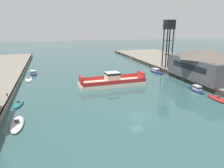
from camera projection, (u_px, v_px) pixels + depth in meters
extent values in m
plane|color=#335B5B|center=(137.00, 117.00, 39.18)|extent=(400.00, 400.00, 0.00)
cube|color=#4C4742|center=(13.00, 93.00, 50.68)|extent=(0.30, 140.00, 1.38)
cube|color=gray|center=(220.00, 76.00, 67.98)|extent=(28.00, 140.00, 1.38)
cube|color=#4C4742|center=(184.00, 79.00, 64.13)|extent=(0.30, 140.00, 1.38)
cube|color=beige|center=(112.00, 83.00, 59.66)|extent=(19.28, 6.90, 1.10)
cube|color=red|center=(109.00, 77.00, 62.13)|extent=(18.29, 0.78, 1.10)
cube|color=red|center=(116.00, 82.00, 56.58)|extent=(18.29, 0.78, 1.10)
cube|color=beige|center=(112.00, 77.00, 59.13)|extent=(3.93, 3.55, 2.73)
cube|color=black|center=(112.00, 73.00, 58.85)|extent=(3.98, 3.60, 0.60)
cube|color=red|center=(141.00, 75.00, 62.01)|extent=(0.66, 4.37, 2.20)
cube|color=red|center=(81.00, 80.00, 56.40)|extent=(0.66, 4.37, 2.20)
ellipsoid|color=navy|center=(196.00, 90.00, 54.78)|extent=(2.27, 6.63, 0.45)
cube|color=silver|center=(197.00, 88.00, 54.11)|extent=(1.45, 2.36, 1.10)
cube|color=black|center=(197.00, 87.00, 54.07)|extent=(1.49, 2.43, 0.33)
ellipsoid|color=navy|center=(157.00, 72.00, 75.75)|extent=(3.47, 7.99, 0.53)
cube|color=silver|center=(156.00, 70.00, 76.08)|extent=(2.10, 2.90, 0.81)
cube|color=black|center=(156.00, 69.00, 76.05)|extent=(2.16, 2.99, 0.24)
ellipsoid|color=red|center=(218.00, 99.00, 47.86)|extent=(2.14, 6.60, 0.54)
cube|color=#4C4C51|center=(219.00, 97.00, 47.72)|extent=(0.74, 0.40, 0.50)
ellipsoid|color=navy|center=(33.00, 73.00, 73.39)|extent=(3.23, 7.54, 0.52)
cube|color=silver|center=(33.00, 72.00, 72.72)|extent=(1.94, 2.74, 0.86)
cube|color=black|center=(33.00, 71.00, 72.69)|extent=(2.00, 2.82, 0.26)
ellipsoid|color=white|center=(29.00, 79.00, 65.47)|extent=(2.31, 6.58, 0.37)
cube|color=#4C4C51|center=(29.00, 78.00, 65.35)|extent=(0.70, 0.44, 0.50)
ellipsoid|color=#237075|center=(19.00, 104.00, 44.92)|extent=(2.34, 5.38, 0.54)
cube|color=#4C4C51|center=(18.00, 102.00, 44.77)|extent=(0.62, 0.48, 0.50)
ellipsoid|color=white|center=(17.00, 124.00, 35.76)|extent=(2.24, 6.99, 0.58)
cube|color=#4C4C51|center=(17.00, 121.00, 35.61)|extent=(0.75, 0.41, 0.50)
cube|color=#4C4C51|center=(208.00, 68.00, 62.15)|extent=(13.92, 21.40, 5.96)
pyramid|color=#60564C|center=(209.00, 53.00, 60.97)|extent=(13.92, 21.40, 2.68)
cube|color=black|center=(188.00, 67.00, 60.04)|extent=(0.08, 14.98, 1.67)
cylinder|color=black|center=(163.00, 48.00, 77.14)|extent=(0.44, 0.44, 13.86)
cylinder|color=black|center=(169.00, 48.00, 77.81)|extent=(0.44, 0.44, 13.86)
cylinder|color=black|center=(167.00, 49.00, 74.89)|extent=(0.44, 0.44, 13.86)
cylinder|color=black|center=(172.00, 49.00, 75.57)|extent=(0.44, 0.44, 13.86)
cube|color=black|center=(167.00, 54.00, 76.92)|extent=(2.44, 0.20, 0.20)
cube|color=black|center=(167.00, 54.00, 76.92)|extent=(0.20, 2.44, 0.20)
cube|color=black|center=(168.00, 40.00, 75.51)|extent=(2.44, 0.20, 0.20)
cube|color=black|center=(168.00, 40.00, 75.51)|extent=(0.20, 2.44, 0.20)
cube|color=black|center=(169.00, 25.00, 74.00)|extent=(3.18, 3.18, 3.28)
cylinder|color=black|center=(214.00, 86.00, 53.08)|extent=(0.28, 0.28, 0.55)
sphere|color=black|center=(214.00, 85.00, 53.01)|extent=(0.32, 0.32, 0.32)
cylinder|color=black|center=(7.00, 95.00, 46.46)|extent=(0.28, 0.28, 0.55)
sphere|color=black|center=(7.00, 94.00, 46.39)|extent=(0.32, 0.32, 0.32)
cylinder|color=black|center=(194.00, 79.00, 60.22)|extent=(0.28, 0.28, 0.55)
sphere|color=black|center=(194.00, 78.00, 60.15)|extent=(0.32, 0.32, 0.32)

